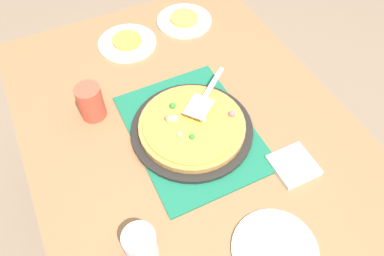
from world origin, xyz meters
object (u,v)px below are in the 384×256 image
at_px(cup_far, 91,102).
at_px(pizza_server, 205,96).
at_px(served_slice_left, 184,18).
at_px(plate_far_right, 127,43).
at_px(served_slice_right, 127,40).
at_px(cup_near, 141,246).
at_px(plate_near_left, 184,21).
at_px(plate_side, 275,250).
at_px(pizza_pan, 192,129).
at_px(pizza, 192,125).
at_px(napkin_stack, 293,165).

bearing_deg(cup_far, pizza_server, -113.18).
relative_size(served_slice_left, pizza_server, 0.53).
xyz_separation_m(plate_far_right, served_slice_right, (0.00, 0.00, 0.01)).
relative_size(cup_near, pizza_server, 0.58).
bearing_deg(plate_near_left, served_slice_right, 96.43).
bearing_deg(plate_side, plate_far_right, 3.93).
relative_size(plate_near_left, served_slice_right, 2.00).
height_order(plate_side, pizza_server, pizza_server).
relative_size(plate_side, served_slice_left, 2.00).
height_order(plate_far_right, pizza_server, pizza_server).
bearing_deg(cup_far, served_slice_left, -56.44).
height_order(plate_near_left, cup_far, cup_far).
distance_m(served_slice_left, cup_far, 0.56).
xyz_separation_m(served_slice_right, cup_far, (-0.28, 0.22, 0.04)).
bearing_deg(cup_near, pizza_pan, -43.42).
distance_m(plate_far_right, pizza_server, 0.44).
height_order(pizza_pan, plate_far_right, pizza_pan).
relative_size(pizza, plate_side, 1.50).
bearing_deg(served_slice_left, pizza, 157.30).
bearing_deg(pizza_server, napkin_stack, -156.18).
bearing_deg(plate_side, plate_near_left, -11.40).
relative_size(plate_side, pizza_server, 1.07).
bearing_deg(served_slice_right, plate_near_left, -83.57).
relative_size(served_slice_left, napkin_stack, 0.92).
xyz_separation_m(plate_far_right, napkin_stack, (-0.73, -0.25, 0.00)).
xyz_separation_m(plate_far_right, pizza_server, (-0.42, -0.12, 0.06)).
bearing_deg(plate_far_right, plate_side, -176.07).
distance_m(cup_near, pizza_server, 0.50).
distance_m(pizza, plate_far_right, 0.49).
xyz_separation_m(cup_far, napkin_stack, (-0.45, -0.47, -0.05)).
xyz_separation_m(plate_side, served_slice_left, (0.94, -0.19, 0.01)).
bearing_deg(cup_near, plate_side, -114.09).
height_order(plate_near_left, napkin_stack, napkin_stack).
bearing_deg(plate_far_right, napkin_stack, -161.08).
distance_m(plate_near_left, cup_far, 0.56).
height_order(served_slice_right, cup_near, cup_near).
relative_size(served_slice_left, cup_far, 0.92).
xyz_separation_m(pizza_pan, plate_side, (-0.43, -0.02, -0.01)).
relative_size(pizza_pan, plate_near_left, 1.73).
xyz_separation_m(plate_near_left, pizza_server, (-0.45, 0.14, 0.06)).
relative_size(pizza, plate_near_left, 1.50).
distance_m(pizza, served_slice_right, 0.49).
bearing_deg(napkin_stack, served_slice_right, 18.92).
distance_m(plate_near_left, served_slice_left, 0.01).
bearing_deg(cup_near, plate_near_left, -31.37).
distance_m(served_slice_right, cup_far, 0.36).
distance_m(served_slice_left, pizza_server, 0.48).
xyz_separation_m(plate_side, served_slice_right, (0.91, 0.06, 0.01)).
bearing_deg(pizza, pizza_server, -51.62).
bearing_deg(served_slice_left, served_slice_right, 96.43).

